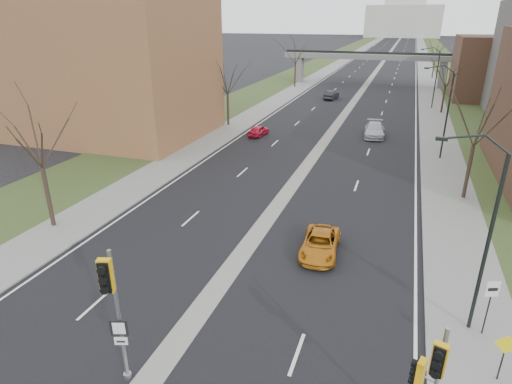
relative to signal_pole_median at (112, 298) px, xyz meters
The scene contains 28 objects.
ground 4.30m from the signal_pole_median, 65.51° to the left, with size 700.00×700.00×0.00m, color black.
road_surface 151.67m from the signal_pole_median, 89.72° to the left, with size 20.00×600.00×0.01m, color black.
median_strip 151.67m from the signal_pole_median, 89.72° to the left, with size 1.20×600.00×0.02m, color gray.
sidewalk_right 152.20m from the signal_pole_median, 85.20° to the left, with size 4.00×600.00×0.12m, color gray.
sidewalk_left 152.09m from the signal_pole_median, 94.25° to the left, with size 4.00×600.00×0.12m, color gray.
grass_verge_right 152.82m from the signal_pole_median, 82.95° to the left, with size 8.00×600.00×0.10m, color #2B3A1B.
grass_verge_left 152.65m from the signal_pole_median, 96.50° to the left, with size 8.00×600.00×0.10m, color #2B3A1B.
apartment_building 41.09m from the signal_pole_median, 128.62° to the left, with size 25.00×16.00×22.00m, color #8E5E38.
commercial_block_far 75.15m from the signal_pole_median, 72.39° to the left, with size 14.00×14.00×10.00m, color #4E3224.
pedestrian_bridge 81.63m from the signal_pole_median, 89.48° to the left, with size 34.00×3.00×6.45m.
capitol 321.96m from the signal_pole_median, 89.87° to the left, with size 48.00×42.00×55.75m.
streetlight_near 14.31m from the signal_pole_median, 33.02° to the left, with size 2.61×0.20×8.70m.
streetlight_mid 35.74m from the signal_pole_median, 70.77° to the left, with size 2.61×0.20×8.70m.
streetlight_far 60.84m from the signal_pole_median, 78.87° to the left, with size 2.61×0.20×8.70m.
tree_left_a 15.82m from the signal_pole_median, 141.88° to the left, with size 7.20×7.20×9.40m.
tree_left_b 41.54m from the signal_pole_median, 107.20° to the left, with size 6.75×6.75×8.81m.
tree_left_c 74.70m from the signal_pole_median, 99.46° to the left, with size 7.65×7.65×9.99m.
tree_right_a 27.46m from the signal_pole_median, 59.82° to the left, with size 7.20×7.20×9.40m.
tree_right_b 58.29m from the signal_pole_median, 76.36° to the left, with size 6.30×6.30×8.22m.
tree_right_c 97.64m from the signal_pole_median, 81.91° to the left, with size 7.65×7.65×9.99m.
signal_pole_median is the anchor object (origin of this frame).
signal_pole_right 10.36m from the signal_pole_median, ahead, with size 0.82×1.07×4.88m.
speed_limit_sign 15.09m from the signal_pole_median, 29.39° to the left, with size 0.55×0.24×2.67m.
warning_sign 14.28m from the signal_pole_median, 19.74° to the left, with size 0.81×0.11×2.06m.
car_left_near 36.95m from the signal_pole_median, 100.99° to the left, with size 1.44×3.57×1.22m, color red.
car_left_far 62.81m from the signal_pole_median, 92.88° to the left, with size 1.50×4.31×1.42m, color black.
car_right_near 13.39m from the signal_pole_median, 67.33° to the left, with size 2.05×4.45×1.24m, color #BC6E14.
car_right_mid 40.77m from the signal_pole_median, 81.90° to the left, with size 2.16×5.32×1.54m, color #B7B6BE.
Camera 1 is at (7.90, -11.48, 12.83)m, focal length 30.00 mm.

